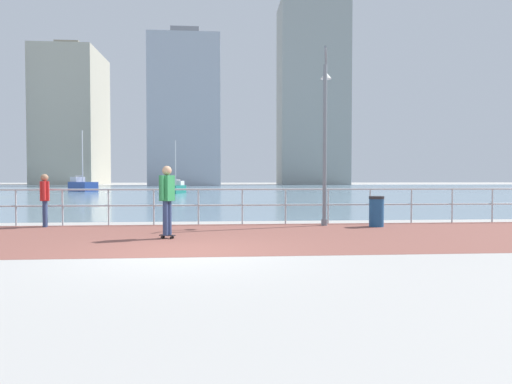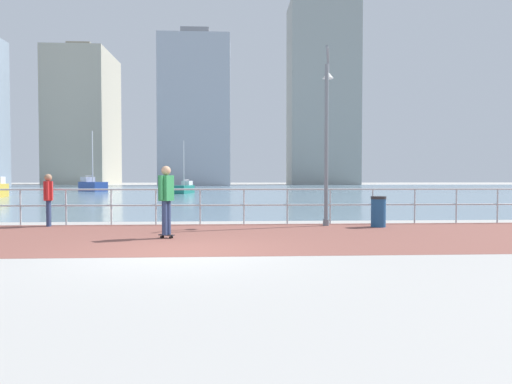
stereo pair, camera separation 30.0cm
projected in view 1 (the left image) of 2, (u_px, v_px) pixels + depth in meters
ground at (215, 192)px, 48.60m from camera, size 220.00×220.00×0.00m
brick_paving at (192, 237)px, 11.14m from camera, size 28.00×5.91×0.01m
harbor_water at (216, 189)px, 58.93m from camera, size 180.00×88.00×0.00m
waterfront_railing at (198, 200)px, 14.06m from camera, size 25.25×0.06×1.15m
lamppost at (325, 127)px, 13.85m from camera, size 0.43×0.80×5.58m
skateboarder at (167, 195)px, 10.76m from camera, size 0.41×0.54×1.78m
bystander at (45, 196)px, 13.35m from camera, size 0.33×0.55×1.61m
trash_bin at (376, 211)px, 13.44m from camera, size 0.46×0.46×0.93m
sailboat_blue at (82, 185)px, 51.14m from camera, size 4.34×4.86×7.01m
sailboat_navy at (176, 188)px, 43.38m from camera, size 1.80×3.84×5.19m
tower_glass at (72, 118)px, 106.77m from camera, size 13.90×17.66×33.74m
tower_steel at (186, 112)px, 91.87m from camera, size 14.38×10.67×32.32m
tower_concrete at (312, 95)px, 107.15m from camera, size 16.24×11.07×45.32m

